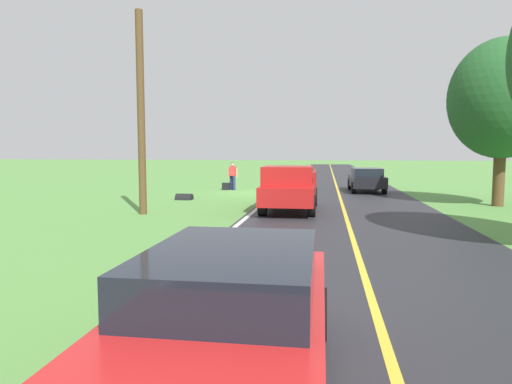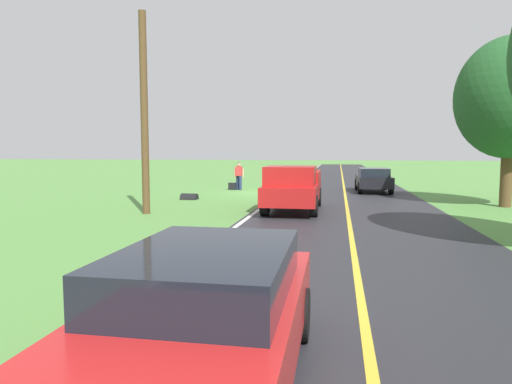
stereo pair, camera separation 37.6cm
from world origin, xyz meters
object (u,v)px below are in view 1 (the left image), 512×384
object	(u,v)px
utility_pole_roadside	(141,114)
suitcase_carried	(226,186)
sedan_ahead_same_lane	(229,317)
tree_far_side_near	(503,99)
pickup_truck_passing	(290,187)
hitchhiker_walking	(233,174)
sedan_near_oncoming	(366,179)

from	to	relation	value
utility_pole_roadside	suitcase_carried	bearing A→B (deg)	-93.79
suitcase_carried	sedan_ahead_same_lane	world-z (taller)	sedan_ahead_same_lane
tree_far_side_near	utility_pole_roadside	distance (m)	15.09
pickup_truck_passing	suitcase_carried	bearing A→B (deg)	-63.07
suitcase_carried	pickup_truck_passing	xyz separation A→B (m)	(-4.72, 9.28, 0.74)
suitcase_carried	tree_far_side_near	size ratio (longest dim) A/B	0.06
hitchhiker_walking	pickup_truck_passing	size ratio (longest dim) A/B	0.32
sedan_near_oncoming	utility_pole_roadside	size ratio (longest dim) A/B	0.59
sedan_near_oncoming	sedan_ahead_same_lane	world-z (taller)	same
suitcase_carried	pickup_truck_passing	size ratio (longest dim) A/B	0.09
sedan_near_oncoming	hitchhiker_walking	bearing A→B (deg)	0.33
pickup_truck_passing	utility_pole_roadside	world-z (taller)	utility_pole_roadside
sedan_near_oncoming	pickup_truck_passing	bearing A→B (deg)	68.03
hitchhiker_walking	suitcase_carried	bearing A→B (deg)	12.44
pickup_truck_passing	sedan_near_oncoming	bearing A→B (deg)	-111.97
sedan_near_oncoming	sedan_ahead_same_lane	size ratio (longest dim) A/B	1.01
hitchhiker_walking	sedan_near_oncoming	size ratio (longest dim) A/B	0.39
sedan_near_oncoming	sedan_ahead_same_lane	distance (m)	23.24
sedan_ahead_same_lane	hitchhiker_walking	bearing A→B (deg)	-78.24
sedan_ahead_same_lane	utility_pole_roadside	xyz separation A→B (m)	(5.93, -11.83, 3.02)
sedan_ahead_same_lane	tree_far_side_near	bearing A→B (deg)	-116.75
pickup_truck_passing	tree_far_side_near	bearing A→B (deg)	-161.12
hitchhiker_walking	tree_far_side_near	distance (m)	15.05
suitcase_carried	utility_pole_roadside	world-z (taller)	utility_pole_roadside
suitcase_carried	pickup_truck_passing	distance (m)	10.44
pickup_truck_passing	tree_far_side_near	world-z (taller)	tree_far_side_near
tree_far_side_near	sedan_ahead_same_lane	bearing A→B (deg)	63.25
hitchhiker_walking	sedan_ahead_same_lane	size ratio (longest dim) A/B	0.40
tree_far_side_near	utility_pole_roadside	world-z (taller)	utility_pole_roadside
pickup_truck_passing	sedan_ahead_same_lane	xyz separation A→B (m)	(-0.48, 13.57, -0.21)
sedan_ahead_same_lane	utility_pole_roadside	distance (m)	13.57
utility_pole_roadside	hitchhiker_walking	bearing A→B (deg)	-95.90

